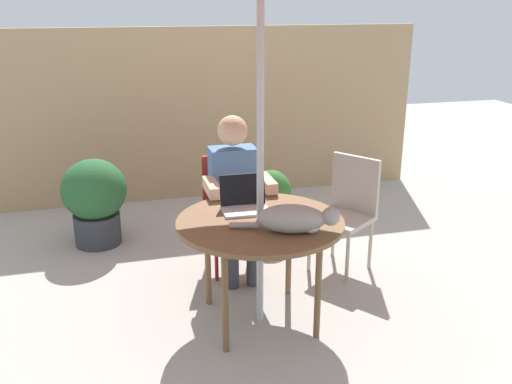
# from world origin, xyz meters

# --- Properties ---
(ground_plane) EXTENTS (14.00, 14.00, 0.00)m
(ground_plane) POSITION_xyz_m (0.00, 0.00, 0.00)
(ground_plane) COLOR #ADA399
(fence_back) EXTENTS (4.79, 0.08, 1.75)m
(fence_back) POSITION_xyz_m (0.00, 2.58, 0.88)
(fence_back) COLOR tan
(fence_back) RESTS_ON ground
(patio_table) EXTENTS (1.05, 1.05, 0.71)m
(patio_table) POSITION_xyz_m (0.00, 0.00, 0.65)
(patio_table) COLOR brown
(patio_table) RESTS_ON ground
(chair_occupied) EXTENTS (0.40, 0.40, 0.88)m
(chair_occupied) POSITION_xyz_m (0.00, 0.86, 0.51)
(chair_occupied) COLOR maroon
(chair_occupied) RESTS_ON ground
(chair_empty) EXTENTS (0.56, 0.56, 0.88)m
(chair_empty) POSITION_xyz_m (0.87, 0.61, 0.51)
(chair_empty) COLOR #B2A899
(chair_empty) RESTS_ON ground
(person_seated) EXTENTS (0.48, 0.48, 1.22)m
(person_seated) POSITION_xyz_m (0.00, 0.71, 0.68)
(person_seated) COLOR #4C72A5
(person_seated) RESTS_ON ground
(laptop) EXTENTS (0.31, 0.26, 0.21)m
(laptop) POSITION_xyz_m (-0.05, 0.22, 0.77)
(laptop) COLOR silver
(laptop) RESTS_ON patio_table
(cat) EXTENTS (0.62, 0.31, 0.17)m
(cat) POSITION_xyz_m (0.15, -0.24, 0.79)
(cat) COLOR gray
(cat) RESTS_ON patio_table
(potted_plant_near_fence) EXTENTS (0.54, 0.54, 0.75)m
(potted_plant_near_fence) POSITION_xyz_m (-1.03, 1.54, 0.41)
(potted_plant_near_fence) COLOR #33383D
(potted_plant_near_fence) RESTS_ON ground
(potted_plant_by_chair) EXTENTS (0.35, 0.35, 0.60)m
(potted_plant_by_chair) POSITION_xyz_m (0.47, 1.34, 0.32)
(potted_plant_by_chair) COLOR #33383D
(potted_plant_by_chair) RESTS_ON ground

